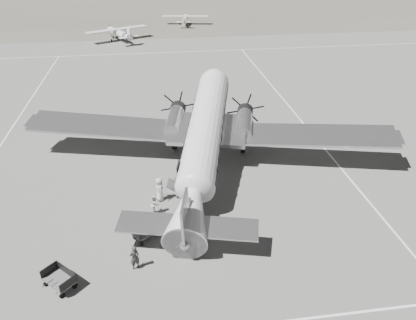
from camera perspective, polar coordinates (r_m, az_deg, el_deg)
The scene contains 13 objects.
ground at distance 32.77m, azimuth -0.88°, elevation -2.97°, with size 260.00×260.00×0.00m, color slate.
taxi_line_right at distance 36.05m, azimuth 18.41°, elevation -1.36°, with size 0.15×80.00×0.01m, color white.
taxi_line_left at distance 43.86m, azimuth -26.77°, elevation 2.54°, with size 0.15×60.00×0.01m, color white.
taxi_line_horizon at distance 69.76m, azimuth -5.23°, elevation 14.85°, with size 90.00×0.15×0.01m, color white.
grass_infield at distance 123.71m, azimuth -6.93°, elevation 21.22°, with size 260.00×90.00×0.01m, color #5A574C.
dc3_airliner at distance 32.61m, azimuth -0.50°, elevation 3.04°, with size 32.13×22.30×6.12m, color silver, non-canonical shape.
light_plane_left at distance 78.63m, azimuth -12.44°, elevation 16.89°, with size 11.55×9.37×2.40m, color silver, non-canonical shape.
light_plane_right at distance 91.33m, azimuth -3.23°, elevation 19.09°, with size 9.88×8.02×2.05m, color silver, non-canonical shape.
baggage_cart_near at distance 27.20m, azimuth -8.69°, elevation -9.85°, with size 1.82×1.28×1.03m, color #4F4F4F, non-canonical shape.
baggage_cart_far at distance 25.18m, azimuth -20.19°, elevation -15.52°, with size 1.92×1.35×1.08m, color #4F4F4F, non-canonical shape.
ground_crew at distance 24.97m, azimuth -10.30°, elevation -13.31°, with size 0.61×0.40×1.68m, color #2F2F2F.
ramp_agent at distance 29.08m, azimuth -7.50°, elevation -6.16°, with size 0.75×0.58×1.54m, color silver.
passenger at distance 30.29m, azimuth -6.84°, elevation -4.11°, with size 0.92×0.60×1.88m, color #B7B7B5.
Camera 1 is at (-3.40, -27.40, 17.65)m, focal length 35.00 mm.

